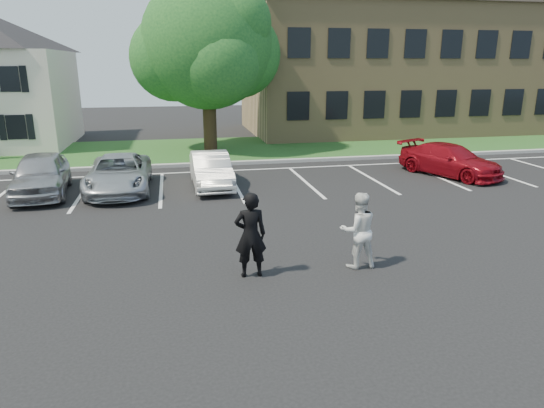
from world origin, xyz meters
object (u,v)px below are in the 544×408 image
Objects in this scene: tree at (209,46)px; car_red_compact at (450,160)px; car_silver_minivan at (119,174)px; car_white_sedan at (211,170)px; man_white_shirt at (358,230)px; office_building at (409,69)px; car_silver_west at (41,174)px; man_black_suit at (250,235)px.

car_red_compact is at bearing -40.77° from tree.
car_white_sedan is at bearing 0.01° from car_silver_minivan.
car_silver_minivan is at bearing -117.12° from tree.
man_white_shirt is (1.96, -16.17, -4.46)m from tree.
car_silver_west is (-20.94, -13.94, -3.41)m from office_building.
man_white_shirt is 10.97m from car_red_compact.
office_building reaches higher than car_silver_west.
car_red_compact is (9.23, -7.96, -4.70)m from tree.
tree is 10.05m from car_silver_minivan.
car_white_sedan is 0.88× the size of car_red_compact.
office_building is at bearing 46.31° from car_red_compact.
tree is 4.97× the size of man_white_shirt.
tree reaches higher than car_white_sedan.
office_building is 15.31m from car_red_compact.
car_silver_west is 0.93× the size of car_silver_minivan.
man_black_suit is at bearing 0.87° from man_white_shirt.
man_black_suit is at bearing -163.99° from car_red_compact.
man_white_shirt is 0.45× the size of car_white_sedan.
car_white_sedan is 9.93m from car_red_compact.
man_white_shirt is 12.02m from car_silver_west.
car_silver_minivan is 13.28m from car_red_compact.
tree is 4.60× the size of man_black_suit.
car_silver_minivan is (-4.05, -7.91, -4.69)m from tree.
car_silver_west is at bearing 178.19° from car_white_sedan.
tree is at bearing -156.84° from office_building.
car_red_compact is at bearing -130.87° from man_white_shirt.
office_building is 4.73× the size of car_silver_minivan.
office_building is 12.64× the size of man_white_shirt.
car_silver_minivan is at bearing 178.75° from car_white_sedan.
man_white_shirt is at bearing -83.08° from tree.
man_black_suit reaches higher than car_silver_minivan.
tree is at bearing 43.73° from car_silver_west.
car_silver_west is 2.67m from car_silver_minivan.
man_white_shirt is (2.48, 0.01, -0.07)m from man_black_suit.
tree is 2.01× the size of car_silver_west.
car_silver_minivan reaches higher than car_white_sedan.
man_black_suit reaches higher than car_white_sedan.
man_black_suit reaches higher than car_silver_west.
tree reaches higher than man_white_shirt.
tree reaches higher than car_red_compact.
man_white_shirt reaches higher than car_silver_minivan.
car_red_compact is at bearing -109.56° from office_building.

